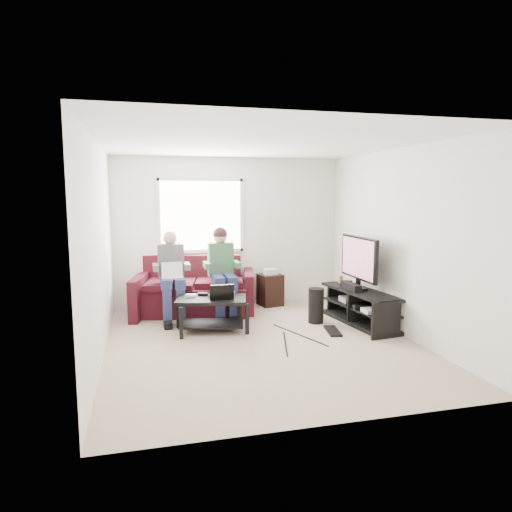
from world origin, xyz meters
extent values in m
plane|color=#C2AB97|center=(0.00, 0.00, 0.00)|extent=(4.50, 4.50, 0.00)
plane|color=white|center=(0.00, 0.00, 2.60)|extent=(4.50, 4.50, 0.00)
plane|color=silver|center=(0.00, 2.25, 1.30)|extent=(4.50, 0.00, 4.50)
plane|color=silver|center=(0.00, -2.25, 1.30)|extent=(4.50, 0.00, 4.50)
plane|color=silver|center=(-2.00, 0.00, 1.30)|extent=(0.00, 4.50, 4.50)
plane|color=silver|center=(2.00, 0.00, 1.30)|extent=(0.00, 4.50, 4.50)
cube|color=white|center=(-0.50, 2.24, 1.60)|extent=(1.40, 0.01, 1.20)
cube|color=silver|center=(-0.50, 2.23, 1.60)|extent=(1.48, 0.04, 1.28)
cube|color=#3F0F1A|center=(-0.67, 1.77, 0.23)|extent=(1.81, 1.21, 0.46)
cube|color=#3F0F1A|center=(-0.67, 2.16, 0.69)|extent=(1.67, 0.54, 0.47)
cube|color=#3F0F1A|center=(-1.58, 1.77, 0.33)|extent=(0.35, 0.99, 0.66)
cube|color=#3F0F1A|center=(0.24, 1.77, 0.33)|extent=(0.35, 0.99, 0.66)
cube|color=#3F0F1A|center=(-1.07, 1.75, 0.51)|extent=(0.91, 0.91, 0.10)
cube|color=#3F0F1A|center=(-0.26, 1.75, 0.51)|extent=(0.91, 0.91, 0.10)
cube|color=navy|center=(-1.17, 1.29, 0.63)|extent=(0.16, 0.45, 0.14)
cube|color=navy|center=(-0.97, 1.29, 0.63)|extent=(0.16, 0.45, 0.14)
cube|color=navy|center=(-1.17, 1.11, 0.28)|extent=(0.13, 0.13, 0.56)
cube|color=navy|center=(-0.97, 1.11, 0.28)|extent=(0.13, 0.13, 0.56)
cube|color=slate|center=(-1.07, 1.62, 0.91)|extent=(0.40, 0.22, 0.55)
sphere|color=tan|center=(-1.07, 1.64, 1.28)|extent=(0.22, 0.22, 0.22)
cube|color=navy|center=(-0.37, 1.29, 0.63)|extent=(0.16, 0.45, 0.14)
cube|color=navy|center=(-0.17, 1.29, 0.63)|extent=(0.16, 0.45, 0.14)
cube|color=navy|center=(-0.37, 1.11, 0.28)|extent=(0.13, 0.13, 0.56)
cube|color=navy|center=(-0.17, 1.11, 0.28)|extent=(0.13, 0.13, 0.56)
cube|color=#4E5050|center=(-0.27, 1.62, 0.91)|extent=(0.40, 0.22, 0.55)
sphere|color=tan|center=(-0.27, 1.64, 1.28)|extent=(0.22, 0.22, 0.22)
sphere|color=#32191E|center=(-0.27, 1.64, 1.32)|extent=(0.23, 0.23, 0.23)
cube|color=black|center=(-0.56, 0.70, 0.47)|extent=(1.09, 0.80, 0.05)
cube|color=black|center=(-0.56, 0.70, 0.11)|extent=(0.99, 0.71, 0.02)
cube|color=black|center=(-1.02, 0.43, 0.22)|extent=(0.05, 0.05, 0.44)
cube|color=black|center=(-0.10, 0.43, 0.22)|extent=(0.05, 0.05, 0.44)
cube|color=black|center=(-1.02, 0.97, 0.22)|extent=(0.05, 0.05, 0.44)
cube|color=black|center=(-0.10, 0.97, 0.22)|extent=(0.05, 0.05, 0.44)
cube|color=silver|center=(-0.84, 0.82, 0.51)|extent=(0.16, 0.12, 0.04)
cube|color=black|center=(-0.66, 0.88, 0.51)|extent=(0.16, 0.13, 0.04)
cube|color=gray|center=(-0.26, 0.85, 0.51)|extent=(0.16, 0.12, 0.04)
cube|color=black|center=(1.70, 0.53, 0.50)|extent=(0.68, 1.60, 0.04)
cube|color=black|center=(1.70, 0.53, 0.26)|extent=(0.63, 1.54, 0.03)
cube|color=black|center=(1.70, 0.53, 0.03)|extent=(0.68, 1.60, 0.06)
cube|color=black|center=(1.70, -0.23, 0.26)|extent=(0.47, 0.10, 0.52)
cube|color=black|center=(1.70, 1.29, 0.26)|extent=(0.47, 0.10, 0.52)
cube|color=black|center=(1.70, 0.63, 0.54)|extent=(0.12, 0.40, 0.04)
cube|color=black|center=(1.70, 0.63, 0.62)|extent=(0.06, 0.06, 0.12)
cube|color=black|center=(1.70, 0.63, 1.00)|extent=(0.05, 1.10, 0.65)
cube|color=#D83273|center=(1.67, 0.63, 1.00)|extent=(0.01, 1.01, 0.58)
cube|color=black|center=(1.58, 0.63, 0.57)|extent=(0.12, 0.50, 0.10)
cylinder|color=#A87A48|center=(1.65, 1.16, 0.58)|extent=(0.08, 0.08, 0.12)
cube|color=silver|center=(1.70, 0.13, 0.30)|extent=(0.30, 0.22, 0.06)
cube|color=gray|center=(1.70, 0.83, 0.31)|extent=(0.34, 0.26, 0.08)
cube|color=black|center=(1.70, 0.48, 0.31)|extent=(0.38, 0.30, 0.07)
cylinder|color=black|center=(1.06, 0.74, 0.27)|extent=(0.24, 0.24, 0.54)
cube|color=black|center=(1.12, 0.23, 0.01)|extent=(0.26, 0.52, 0.03)
cube|color=black|center=(0.68, 1.99, 0.28)|extent=(0.37, 0.37, 0.56)
cube|color=silver|center=(0.68, 1.99, 0.61)|extent=(0.22, 0.18, 0.10)
camera|label=1|loc=(-1.50, -5.66, 1.96)|focal=32.00mm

